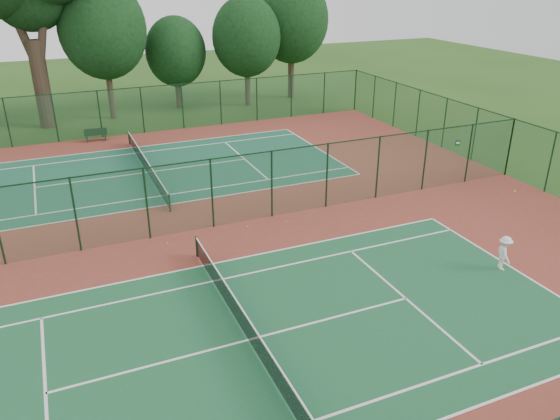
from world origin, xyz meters
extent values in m
plane|color=#2A5219|center=(0.00, 0.00, 0.00)|extent=(120.00, 120.00, 0.00)
cube|color=brown|center=(0.00, 0.00, 0.01)|extent=(40.00, 36.00, 0.01)
cube|color=#1C5933|center=(0.00, -9.00, 0.01)|extent=(23.77, 10.97, 0.01)
cube|color=#1C593E|center=(0.00, 9.00, 0.01)|extent=(23.77, 10.97, 0.01)
cube|color=#194D30|center=(0.00, 18.00, 1.75)|extent=(40.00, 0.02, 3.50)
cube|color=#12311B|center=(0.00, 18.00, 3.46)|extent=(40.00, 0.05, 0.05)
cube|color=#1A4E2D|center=(20.00, 0.00, 1.75)|extent=(0.02, 36.00, 3.50)
cube|color=#163D23|center=(20.00, 0.00, 3.46)|extent=(0.05, 36.00, 0.05)
cube|color=#1C542E|center=(0.00, 0.00, 1.75)|extent=(40.00, 0.02, 3.50)
cube|color=black|center=(0.00, 0.00, 3.46)|extent=(40.00, 0.05, 0.05)
cylinder|color=#12321D|center=(0.00, -2.60, 0.49)|extent=(0.10, 0.10, 0.97)
cube|color=black|center=(0.00, -9.00, 0.48)|extent=(0.02, 12.80, 0.85)
cube|color=white|center=(0.00, -9.00, 0.92)|extent=(0.04, 12.80, 0.06)
cylinder|color=#153A20|center=(0.00, 2.60, 0.49)|extent=(0.10, 0.10, 0.97)
cylinder|color=#153A20|center=(0.00, 15.40, 0.49)|extent=(0.10, 0.10, 0.97)
cube|color=black|center=(0.00, 9.00, 0.48)|extent=(0.02, 12.80, 0.85)
cube|color=white|center=(0.00, 9.00, 0.92)|extent=(0.04, 12.80, 0.06)
imported|color=white|center=(11.38, -8.72, 0.77)|extent=(0.87, 1.10, 1.50)
cube|color=black|center=(-2.71, 17.23, 0.25)|extent=(0.10, 0.43, 0.48)
cube|color=black|center=(-1.44, 17.17, 0.25)|extent=(0.10, 0.43, 0.48)
cube|color=black|center=(-2.08, 17.20, 0.51)|extent=(1.61, 0.52, 0.05)
cube|color=black|center=(-2.09, 16.99, 0.75)|extent=(1.59, 0.13, 0.48)
sphere|color=#C9DF34|center=(3.00, -0.75, 0.04)|extent=(0.07, 0.07, 0.07)
sphere|color=#B1C82E|center=(4.98, -0.93, 0.04)|extent=(0.06, 0.06, 0.06)
sphere|color=#C1D631|center=(-0.94, -0.90, 0.04)|extent=(0.06, 0.06, 0.06)
cylinder|color=#36271D|center=(-5.11, 22.75, 3.32)|extent=(1.22, 1.22, 6.64)
cylinder|color=#36271D|center=(-6.11, 23.09, 8.30)|extent=(2.25, 0.66, 6.61)
cylinder|color=#36271D|center=(-4.11, 22.53, 8.64)|extent=(2.10, 0.62, 7.17)
camera|label=1|loc=(-4.98, -23.26, 11.56)|focal=35.00mm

